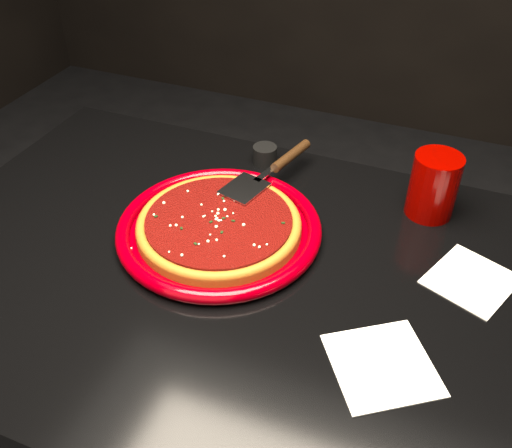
{
  "coord_description": "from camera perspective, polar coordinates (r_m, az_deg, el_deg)",
  "views": [
    {
      "loc": [
        0.29,
        -0.65,
        1.42
      ],
      "look_at": [
        -0.01,
        0.1,
        0.77
      ],
      "focal_mm": 40.0,
      "sensor_mm": 36.0,
      "label": 1
    }
  ],
  "objects": [
    {
      "name": "ramekin",
      "position": [
        1.23,
        0.89,
        6.93
      ],
      "size": [
        0.06,
        0.06,
        0.04
      ],
      "primitive_type": "cylinder",
      "rotation": [
        0.0,
        0.0,
        0.18
      ],
      "color": "black",
      "rests_on": "table"
    },
    {
      "name": "pizza_sauce",
      "position": [
        1.03,
        -3.74,
        0.29
      ],
      "size": [
        0.3,
        0.3,
        0.01
      ],
      "primitive_type": "cylinder",
      "rotation": [
        0.0,
        0.0,
        0.16
      ],
      "color": "#630C08",
      "rests_on": "plate"
    },
    {
      "name": "basil_flecks",
      "position": [
        1.02,
        -3.75,
        0.57
      ],
      "size": [
        0.23,
        0.23,
        0.0
      ],
      "primitive_type": null,
      "color": "black",
      "rests_on": "plate"
    },
    {
      "name": "parmesan_dusting",
      "position": [
        1.02,
        -3.76,
        0.62
      ],
      "size": [
        0.26,
        0.26,
        0.01
      ],
      "primitive_type": null,
      "color": "beige",
      "rests_on": "plate"
    },
    {
      "name": "pizza_server",
      "position": [
        1.13,
        1.42,
        5.43
      ],
      "size": [
        0.15,
        0.3,
        0.02
      ],
      "primitive_type": null,
      "rotation": [
        0.0,
        0.0,
        -0.25
      ],
      "color": "silver",
      "rests_on": "plate"
    },
    {
      "name": "pizza_crust",
      "position": [
        1.03,
        -3.71,
        -0.27
      ],
      "size": [
        0.34,
        0.34,
        0.01
      ],
      "primitive_type": "cylinder",
      "rotation": [
        0.0,
        0.0,
        0.16
      ],
      "color": "brown",
      "rests_on": "plate"
    },
    {
      "name": "napkin_b",
      "position": [
        1.02,
        20.71,
        -5.26
      ],
      "size": [
        0.16,
        0.17,
        0.0
      ],
      "primitive_type": "cube",
      "rotation": [
        0.0,
        0.0,
        -0.39
      ],
      "color": "silver",
      "rests_on": "table"
    },
    {
      "name": "plate",
      "position": [
        1.04,
        -3.7,
        -0.45
      ],
      "size": [
        0.43,
        0.43,
        0.03
      ],
      "primitive_type": "cylinder",
      "rotation": [
        0.0,
        0.0,
        0.16
      ],
      "color": "#710007",
      "rests_on": "table"
    },
    {
      "name": "cup",
      "position": [
        1.11,
        17.34,
        3.68
      ],
      "size": [
        0.11,
        0.11,
        0.12
      ],
      "primitive_type": "cylinder",
      "rotation": [
        0.0,
        0.0,
        -0.29
      ],
      "color": "#800200",
      "rests_on": "table"
    },
    {
      "name": "table",
      "position": [
        1.26,
        -1.3,
        -17.0
      ],
      "size": [
        1.2,
        0.8,
        0.75
      ],
      "primitive_type": "cube",
      "color": "black",
      "rests_on": "floor"
    },
    {
      "name": "pizza_crust_rim",
      "position": [
        1.03,
        -3.73,
        0.06
      ],
      "size": [
        0.34,
        0.34,
        0.02
      ],
      "primitive_type": "torus",
      "rotation": [
        0.0,
        0.0,
        0.16
      ],
      "color": "brown",
      "rests_on": "plate"
    },
    {
      "name": "napkin_a",
      "position": [
        0.86,
        12.49,
        -13.6
      ],
      "size": [
        0.2,
        0.2,
        0.0
      ],
      "primitive_type": "cube",
      "rotation": [
        0.0,
        0.0,
        0.6
      ],
      "color": "silver",
      "rests_on": "table"
    }
  ]
}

